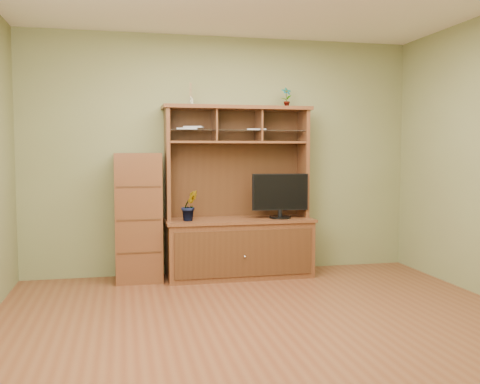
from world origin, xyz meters
name	(u,v)px	position (x,y,z in m)	size (l,w,h in m)	color
room	(270,158)	(0.00, 0.00, 1.35)	(4.54, 4.04, 2.74)	brown
media_hutch	(239,230)	(0.13, 1.73, 0.52)	(1.66, 0.61, 1.90)	#4E2716
monitor	(280,195)	(0.58, 1.64, 0.91)	(0.63, 0.24, 0.50)	black
orchid_plant	(190,206)	(-0.43, 1.65, 0.81)	(0.18, 0.15, 0.33)	#345B1F
top_plant	(286,97)	(0.70, 1.80, 2.01)	(0.12, 0.08, 0.23)	#356322
reed_diffuser	(191,96)	(-0.39, 1.80, 2.00)	(0.05, 0.05, 0.25)	silver
magazines	(212,129)	(-0.15, 1.81, 1.65)	(1.03, 0.21, 0.04)	silver
side_cabinet	(138,217)	(-0.97, 1.76, 0.69)	(0.49, 0.45, 1.38)	#4E2716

